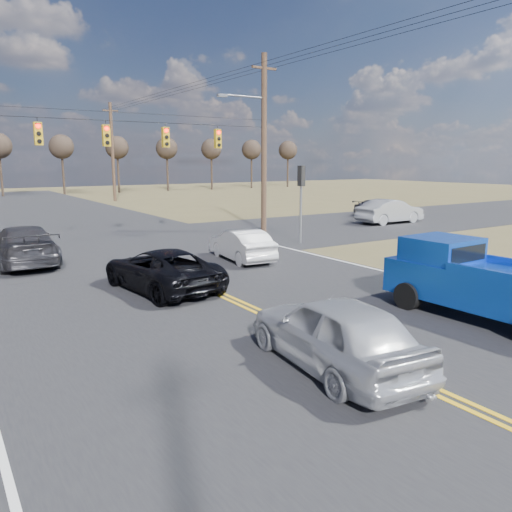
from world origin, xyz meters
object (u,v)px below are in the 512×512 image
black_suv (161,269)px  cross_car_east_near (390,211)px  silver_suv (335,332)px  pickup_truck (480,282)px  dgrey_car_queue (23,245)px  cross_car_east_far (378,207)px  white_car_queue (242,245)px

black_suv → cross_car_east_near: (19.73, 8.21, 0.13)m
silver_suv → black_suv: size_ratio=0.92×
silver_suv → pickup_truck: bearing=-169.3°
black_suv → cross_car_east_near: 21.37m
dgrey_car_queue → cross_car_east_far: size_ratio=1.30×
cross_car_east_near → black_suv: bearing=112.6°
cross_car_east_far → pickup_truck: bearing=137.8°
white_car_queue → silver_suv: bearing=74.8°
black_suv → cross_car_east_far: bearing=-158.2°
pickup_truck → dgrey_car_queue: pickup_truck is taller
silver_suv → cross_car_east_far: size_ratio=1.06×
black_suv → cross_car_east_far: size_ratio=1.16×
white_car_queue → dgrey_car_queue: dgrey_car_queue is taller
pickup_truck → black_suv: size_ratio=1.12×
pickup_truck → black_suv: bearing=127.1°
dgrey_car_queue → cross_car_east_near: 22.83m
black_suv → white_car_queue: black_suv is taller
pickup_truck → dgrey_car_queue: 16.79m
black_suv → cross_car_east_near: cross_car_east_near is taller
white_car_queue → pickup_truck: bearing=103.5°
silver_suv → black_suv: silver_suv is taller
black_suv → cross_car_east_far: 25.99m
white_car_queue → cross_car_east_far: bearing=-145.5°
pickup_truck → black_suv: 9.44m
silver_suv → dgrey_car_queue: dgrey_car_queue is taller
pickup_truck → silver_suv: bearing=-177.5°
silver_suv → cross_car_east_near: cross_car_east_near is taller
silver_suv → white_car_queue: silver_suv is taller
black_suv → white_car_queue: 5.49m
white_car_queue → cross_car_east_near: cross_car_east_near is taller
dgrey_car_queue → cross_car_east_far: bearing=-166.9°
black_suv → white_car_queue: bearing=-155.9°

